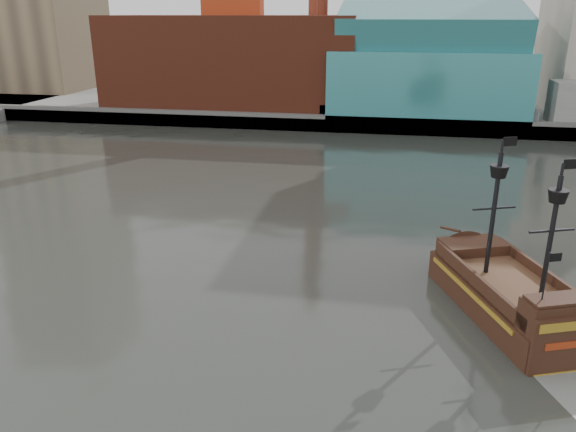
# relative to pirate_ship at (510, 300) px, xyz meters

# --- Properties ---
(ground) EXTENTS (400.00, 400.00, 0.00)m
(ground) POSITION_rel_pirate_ship_xyz_m (-12.91, -8.64, -1.04)
(ground) COLOR #272824
(ground) RESTS_ON ground
(promenade_far) EXTENTS (220.00, 60.00, 2.00)m
(promenade_far) POSITION_rel_pirate_ship_xyz_m (-12.91, 83.36, -0.04)
(promenade_far) COLOR slate
(promenade_far) RESTS_ON ground
(seawall) EXTENTS (220.00, 1.00, 2.60)m
(seawall) POSITION_rel_pirate_ship_xyz_m (-12.91, 53.86, 0.26)
(seawall) COLOR #4C4C49
(seawall) RESTS_ON ground
(pirate_ship) EXTENTS (9.77, 15.87, 11.43)m
(pirate_ship) POSITION_rel_pirate_ship_xyz_m (0.00, 0.00, 0.00)
(pirate_ship) COLOR black
(pirate_ship) RESTS_ON ground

